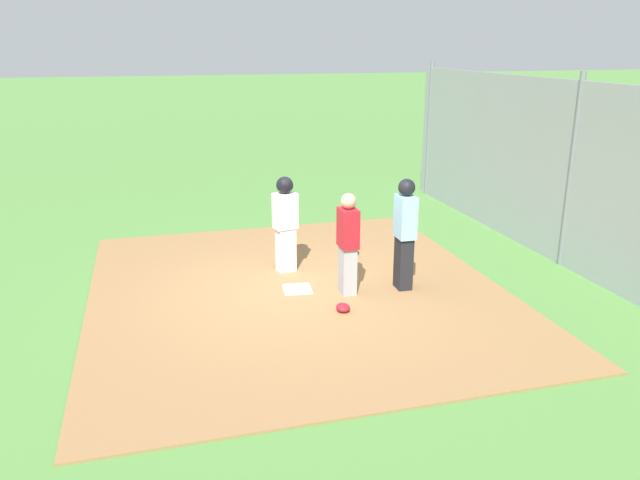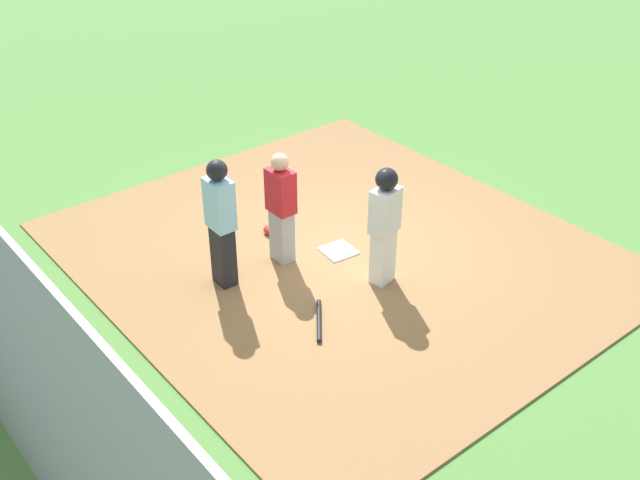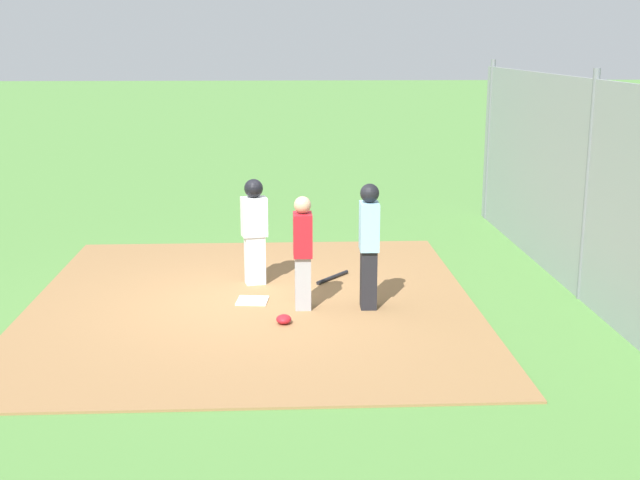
{
  "view_description": "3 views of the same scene",
  "coord_description": "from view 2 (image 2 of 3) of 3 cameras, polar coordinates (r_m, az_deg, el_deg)",
  "views": [
    {
      "loc": [
        -8.99,
        2.1,
        3.79
      ],
      "look_at": [
        0.33,
        -0.47,
        0.72
      ],
      "focal_mm": 34.98,
      "sensor_mm": 36.0,
      "label": 1
    },
    {
      "loc": [
        6.91,
        -5.97,
        5.83
      ],
      "look_at": [
        0.38,
        -0.65,
        0.65
      ],
      "focal_mm": 43.12,
      "sensor_mm": 36.0,
      "label": 2
    },
    {
      "loc": [
        -11.51,
        -0.42,
        3.71
      ],
      "look_at": [
        -0.15,
        -0.98,
        0.97
      ],
      "focal_mm": 46.44,
      "sensor_mm": 36.0,
      "label": 3
    }
  ],
  "objects": [
    {
      "name": "ground_plane",
      "position": [
        10.83,
        1.37,
        -0.98
      ],
      "size": [
        140.0,
        140.0,
        0.0
      ],
      "primitive_type": "plane",
      "color": "#51843D"
    },
    {
      "name": "home_plate",
      "position": [
        10.81,
        1.37,
        -0.8
      ],
      "size": [
        0.49,
        0.49,
        0.02
      ],
      "primitive_type": "cube",
      "rotation": [
        0.0,
        0.0,
        -0.11
      ],
      "color": "white",
      "rests_on": "dirt_infield"
    },
    {
      "name": "baseball_bat",
      "position": [
        9.46,
        -0.07,
        -6.0
      ],
      "size": [
        0.66,
        0.55,
        0.06
      ],
      "primitive_type": "cylinder",
      "rotation": [
        0.0,
        1.57,
        5.61
      ],
      "color": "black",
      "rests_on": "dirt_infield"
    },
    {
      "name": "dirt_infield",
      "position": [
        10.83,
        1.37,
        -0.92
      ],
      "size": [
        7.2,
        6.4,
        0.03
      ],
      "primitive_type": "cube",
      "color": "olive",
      "rests_on": "ground_plane"
    },
    {
      "name": "catcher_mask",
      "position": [
        11.22,
        -3.67,
        0.75
      ],
      "size": [
        0.24,
        0.2,
        0.12
      ],
      "primitive_type": "ellipsoid",
      "color": "#B21923",
      "rests_on": "dirt_infield"
    },
    {
      "name": "runner",
      "position": [
        9.75,
        4.82,
        1.57
      ],
      "size": [
        0.33,
        0.43,
        1.65
      ],
      "rotation": [
        0.0,
        0.0,
        3.35
      ],
      "color": "silver",
      "rests_on": "dirt_infield"
    },
    {
      "name": "catcher",
      "position": [
        10.23,
        -2.9,
        2.5
      ],
      "size": [
        0.38,
        0.26,
        1.61
      ],
      "rotation": [
        0.0,
        0.0,
        1.57
      ],
      "color": "#9E9EA3",
      "rests_on": "dirt_infield"
    },
    {
      "name": "umpire",
      "position": [
        9.76,
        -7.37,
        1.43
      ],
      "size": [
        0.38,
        0.27,
        1.78
      ],
      "rotation": [
        0.0,
        0.0,
        1.55
      ],
      "color": "black",
      "rests_on": "dirt_infield"
    }
  ]
}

